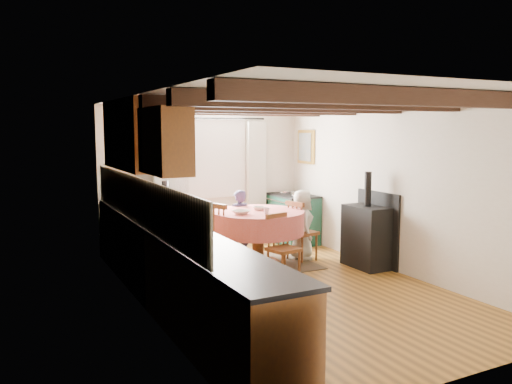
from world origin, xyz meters
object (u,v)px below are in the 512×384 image
chair_left (208,239)px  chair_right (302,230)px  dining_table (258,238)px  child_right (302,225)px  cast_iron_stove (367,220)px  child_far (239,223)px  cup (267,211)px  aga_range (293,218)px  chair_near (284,247)px

chair_left → chair_right: bearing=71.1°
dining_table → child_right: 0.80m
cast_iron_stove → child_far: 2.00m
chair_left → cup: chair_left is taller
dining_table → child_right: size_ratio=1.25×
child_far → aga_range: bearing=-161.6°
aga_range → chair_left: bearing=-150.8°
chair_near → aga_range: size_ratio=0.93×
cup → chair_right: bearing=17.5°
cup → aga_range: bearing=47.4°
aga_range → cast_iron_stove: 1.94m
aga_range → chair_near: bearing=-124.0°
chair_near → dining_table: bearing=77.5°
chair_right → aga_range: bearing=-36.2°
child_far → cast_iron_stove: bearing=131.9°
aga_range → cup: (-1.27, -1.38, 0.42)m
cast_iron_stove → cup: cast_iron_stove is taller
chair_near → aga_range: 2.28m
dining_table → chair_left: size_ratio=1.38×
chair_left → child_far: (0.80, 0.67, 0.04)m
chair_right → child_far: size_ratio=0.87×
child_right → cup: 0.89m
chair_near → chair_right: size_ratio=0.95×
dining_table → aga_range: 1.70m
chair_right → cast_iron_stove: (0.62, -0.78, 0.24)m
chair_left → cup: size_ratio=10.86×
dining_table → child_right: child_right is taller
chair_left → cast_iron_stove: bearing=51.3°
chair_near → chair_right: (0.76, 0.75, 0.02)m
chair_left → chair_right: (1.57, 0.03, -0.02)m
dining_table → cup: size_ratio=15.02×
cup → cast_iron_stove: bearing=-21.4°
child_right → cup: size_ratio=12.05×
dining_table → child_right: bearing=2.9°
chair_left → child_far: bearing=109.9°
dining_table → chair_right: (0.76, -0.02, 0.06)m
chair_right → cast_iron_stove: bearing=-153.1°
chair_right → child_far: child_far is taller
chair_near → child_right: bearing=33.1°
dining_table → child_far: child_far is taller
chair_right → aga_range: size_ratio=0.97×
dining_table → chair_right: size_ratio=1.46×
child_right → cup: bearing=127.2°
chair_near → chair_right: bearing=32.3°
chair_right → child_right: bearing=-41.6°
chair_left → aga_range: 2.40m
dining_table → chair_right: chair_right is taller
dining_table → chair_near: bearing=-90.2°
chair_left → cast_iron_stove: cast_iron_stove is taller
cast_iron_stove → child_right: cast_iron_stove is taller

